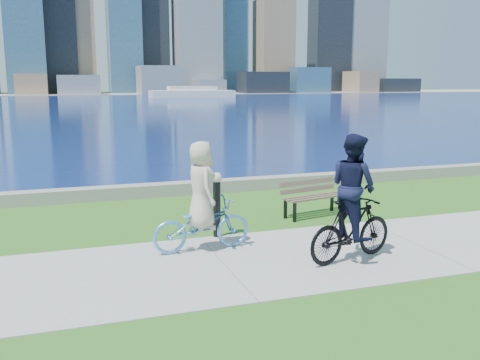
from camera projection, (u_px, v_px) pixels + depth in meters
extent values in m
plane|color=#255616|center=(413.00, 244.00, 10.80)|extent=(320.00, 320.00, 0.00)
cube|color=gray|center=(413.00, 243.00, 10.80)|extent=(80.00, 3.50, 0.02)
cube|color=slate|center=(289.00, 181.00, 16.54)|extent=(90.00, 0.50, 0.35)
cube|color=navy|center=(106.00, 103.00, 77.85)|extent=(320.00, 131.00, 0.01)
cube|color=gray|center=(86.00, 94.00, 131.85)|extent=(320.00, 30.00, 0.12)
cube|color=#7E644D|center=(32.00, 84.00, 120.79)|extent=(6.83, 9.08, 4.70)
cube|color=slate|center=(78.00, 85.00, 122.24)|extent=(9.31, 8.09, 4.45)
cube|color=slate|center=(159.00, 80.00, 126.45)|extent=(9.70, 9.43, 6.64)
cube|color=slate|center=(209.00, 87.00, 132.03)|extent=(6.76, 8.15, 3.45)
cube|color=black|center=(263.00, 83.00, 135.83)|extent=(11.52, 7.87, 5.40)
cube|color=navy|center=(310.00, 80.00, 139.28)|extent=(9.38, 6.03, 6.56)
cube|color=#7E644D|center=(360.00, 82.00, 144.71)|extent=(6.05, 9.16, 5.68)
cube|color=black|center=(395.00, 85.00, 149.93)|extent=(11.78, 7.72, 3.78)
cube|color=black|center=(145.00, 30.00, 136.59)|extent=(11.07, 6.94, 31.76)
cube|color=slate|center=(197.00, 4.00, 135.66)|extent=(11.27, 9.00, 44.49)
cube|color=#7E644D|center=(274.00, 47.00, 143.60)|extent=(8.96, 8.76, 24.33)
cube|color=black|center=(330.00, 7.00, 149.09)|extent=(10.72, 6.56, 46.63)
cube|color=slate|center=(360.00, 32.00, 156.16)|extent=(11.90, 11.03, 34.55)
cube|color=silver|center=(192.00, 94.00, 101.89)|extent=(15.98, 4.57, 1.37)
cube|color=silver|center=(192.00, 88.00, 101.69)|extent=(9.13, 3.42, 0.80)
cube|color=black|center=(295.00, 212.00, 12.43)|extent=(0.07, 0.07, 0.46)
cube|color=black|center=(342.00, 205.00, 13.16)|extent=(0.07, 0.07, 0.46)
cube|color=black|center=(285.00, 209.00, 12.74)|extent=(0.07, 0.07, 0.46)
cube|color=black|center=(332.00, 202.00, 13.47)|extent=(0.07, 0.07, 0.46)
cube|color=brown|center=(319.00, 198.00, 12.75)|extent=(1.63, 0.45, 0.04)
cube|color=brown|center=(315.00, 197.00, 12.89)|extent=(1.63, 0.45, 0.04)
cube|color=brown|center=(311.00, 196.00, 13.03)|extent=(1.63, 0.45, 0.04)
cube|color=brown|center=(308.00, 189.00, 13.11)|extent=(1.62, 0.41, 0.12)
cube|color=brown|center=(307.00, 182.00, 13.10)|extent=(1.62, 0.41, 0.12)
cylinder|color=black|center=(217.00, 209.00, 11.14)|extent=(0.16, 0.16, 1.23)
sphere|color=beige|center=(217.00, 178.00, 11.02)|extent=(0.22, 0.22, 0.22)
imported|color=#599BD9|center=(202.00, 225.00, 10.25)|extent=(0.81, 1.98, 1.01)
imported|color=beige|center=(201.00, 185.00, 10.11)|extent=(0.60, 0.87, 1.69)
imported|color=black|center=(351.00, 229.00, 9.67)|extent=(1.00, 1.99, 1.15)
imported|color=black|center=(353.00, 186.00, 9.52)|extent=(0.90, 1.05, 1.89)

